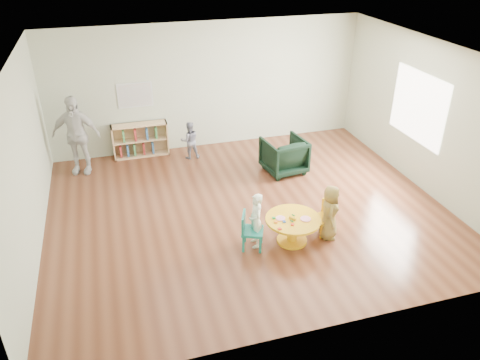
{
  "coord_description": "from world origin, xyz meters",
  "views": [
    {
      "loc": [
        -2.15,
        -6.87,
        4.55
      ],
      "look_at": [
        -0.23,
        -0.3,
        0.8
      ],
      "focal_mm": 35.0,
      "sensor_mm": 36.0,
      "label": 1
    }
  ],
  "objects_px": {
    "kid_chair_right": "(324,217)",
    "bookshelf": "(140,140)",
    "child_right": "(330,212)",
    "adult_caretaker": "(76,135)",
    "child_left": "(256,221)",
    "armchair": "(284,155)",
    "toddler": "(190,140)",
    "activity_table": "(293,226)",
    "kid_chair_left": "(250,230)"
  },
  "relations": [
    {
      "from": "kid_chair_right",
      "to": "bookshelf",
      "type": "relative_size",
      "value": 0.47
    },
    {
      "from": "child_right",
      "to": "adult_caretaker",
      "type": "relative_size",
      "value": 0.57
    },
    {
      "from": "child_left",
      "to": "child_right",
      "type": "relative_size",
      "value": 0.99
    },
    {
      "from": "armchair",
      "to": "child_right",
      "type": "distance_m",
      "value": 2.39
    },
    {
      "from": "kid_chair_right",
      "to": "bookshelf",
      "type": "height_order",
      "value": "bookshelf"
    },
    {
      "from": "toddler",
      "to": "child_right",
      "type": "bearing_deg",
      "value": 115.1
    },
    {
      "from": "activity_table",
      "to": "child_left",
      "type": "xyz_separation_m",
      "value": [
        -0.6,
        0.08,
        0.16
      ]
    },
    {
      "from": "child_left",
      "to": "toddler",
      "type": "relative_size",
      "value": 1.11
    },
    {
      "from": "kid_chair_left",
      "to": "toddler",
      "type": "xyz_separation_m",
      "value": [
        -0.28,
        3.5,
        0.09
      ]
    },
    {
      "from": "activity_table",
      "to": "adult_caretaker",
      "type": "relative_size",
      "value": 0.54
    },
    {
      "from": "child_right",
      "to": "activity_table",
      "type": "bearing_deg",
      "value": 109.34
    },
    {
      "from": "armchair",
      "to": "bookshelf",
      "type": "bearing_deg",
      "value": -38.77
    },
    {
      "from": "child_left",
      "to": "adult_caretaker",
      "type": "distance_m",
      "value": 4.39
    },
    {
      "from": "activity_table",
      "to": "kid_chair_left",
      "type": "relative_size",
      "value": 1.43
    },
    {
      "from": "kid_chair_right",
      "to": "child_right",
      "type": "bearing_deg",
      "value": 166.79
    },
    {
      "from": "child_left",
      "to": "child_right",
      "type": "bearing_deg",
      "value": 89.12
    },
    {
      "from": "adult_caretaker",
      "to": "kid_chair_right",
      "type": "bearing_deg",
      "value": -26.05
    },
    {
      "from": "bookshelf",
      "to": "activity_table",
      "type": "bearing_deg",
      "value": -63.15
    },
    {
      "from": "activity_table",
      "to": "toddler",
      "type": "relative_size",
      "value": 1.06
    },
    {
      "from": "activity_table",
      "to": "bookshelf",
      "type": "relative_size",
      "value": 0.74
    },
    {
      "from": "activity_table",
      "to": "bookshelf",
      "type": "distance_m",
      "value": 4.48
    },
    {
      "from": "kid_chair_left",
      "to": "child_right",
      "type": "height_order",
      "value": "child_right"
    },
    {
      "from": "activity_table",
      "to": "kid_chair_left",
      "type": "xyz_separation_m",
      "value": [
        -0.71,
        0.04,
        0.03
      ]
    },
    {
      "from": "bookshelf",
      "to": "kid_chair_left",
      "type": "bearing_deg",
      "value": -71.62
    },
    {
      "from": "activity_table",
      "to": "kid_chair_right",
      "type": "distance_m",
      "value": 0.61
    },
    {
      "from": "bookshelf",
      "to": "child_right",
      "type": "distance_m",
      "value": 4.82
    },
    {
      "from": "activity_table",
      "to": "kid_chair_right",
      "type": "xyz_separation_m",
      "value": [
        0.6,
        0.11,
        -0.01
      ]
    },
    {
      "from": "kid_chair_right",
      "to": "toddler",
      "type": "height_order",
      "value": "toddler"
    },
    {
      "from": "kid_chair_left",
      "to": "armchair",
      "type": "bearing_deg",
      "value": 169.75
    },
    {
      "from": "activity_table",
      "to": "child_right",
      "type": "distance_m",
      "value": 0.64
    },
    {
      "from": "child_left",
      "to": "bookshelf",
      "type": "bearing_deg",
      "value": -155.39
    },
    {
      "from": "activity_table",
      "to": "armchair",
      "type": "bearing_deg",
      "value": 72.3
    },
    {
      "from": "bookshelf",
      "to": "child_right",
      "type": "xyz_separation_m",
      "value": [
        2.64,
        -4.03,
        0.11
      ]
    },
    {
      "from": "bookshelf",
      "to": "toddler",
      "type": "relative_size",
      "value": 1.43
    },
    {
      "from": "child_left",
      "to": "toddler",
      "type": "bearing_deg",
      "value": -168.95
    },
    {
      "from": "kid_chair_left",
      "to": "bookshelf",
      "type": "bearing_deg",
      "value": -139.52
    },
    {
      "from": "armchair",
      "to": "child_left",
      "type": "bearing_deg",
      "value": 51.19
    },
    {
      "from": "armchair",
      "to": "child_right",
      "type": "bearing_deg",
      "value": 78.72
    },
    {
      "from": "kid_chair_right",
      "to": "child_left",
      "type": "bearing_deg",
      "value": 72.21
    },
    {
      "from": "armchair",
      "to": "kid_chair_left",
      "type": "bearing_deg",
      "value": 49.59
    },
    {
      "from": "kid_chair_right",
      "to": "adult_caretaker",
      "type": "xyz_separation_m",
      "value": [
        -3.89,
        3.42,
        0.52
      ]
    },
    {
      "from": "child_left",
      "to": "child_right",
      "type": "height_order",
      "value": "child_right"
    },
    {
      "from": "child_right",
      "to": "toddler",
      "type": "xyz_separation_m",
      "value": [
        -1.61,
        3.58,
        -0.05
      ]
    },
    {
      "from": "child_left",
      "to": "armchair",
      "type": "bearing_deg",
      "value": 153.87
    },
    {
      "from": "activity_table",
      "to": "toddler",
      "type": "height_order",
      "value": "toddler"
    },
    {
      "from": "kid_chair_left",
      "to": "adult_caretaker",
      "type": "distance_m",
      "value": 4.37
    },
    {
      "from": "kid_chair_left",
      "to": "toddler",
      "type": "relative_size",
      "value": 0.74
    },
    {
      "from": "child_right",
      "to": "toddler",
      "type": "bearing_deg",
      "value": 46.81
    },
    {
      "from": "kid_chair_right",
      "to": "toddler",
      "type": "distance_m",
      "value": 3.78
    },
    {
      "from": "activity_table",
      "to": "child_right",
      "type": "relative_size",
      "value": 0.94
    }
  ]
}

